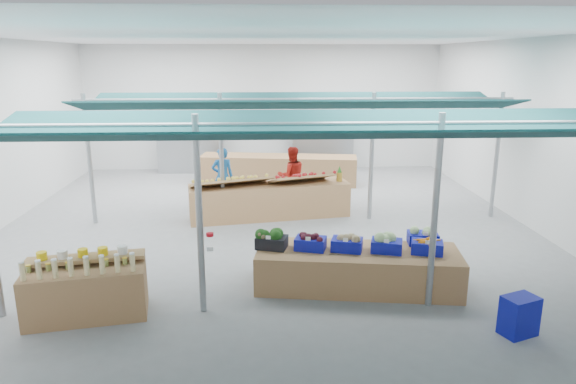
% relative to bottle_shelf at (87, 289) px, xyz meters
% --- Properties ---
extents(floor, '(13.00, 13.00, 0.00)m').
position_rel_bottle_shelf_xyz_m(floor, '(2.71, 4.04, -0.42)').
color(floor, slate).
rests_on(floor, ground).
extents(hall, '(13.00, 13.00, 13.00)m').
position_rel_bottle_shelf_xyz_m(hall, '(2.71, 5.48, 2.23)').
color(hall, silver).
rests_on(hall, ground).
extents(pole_grid, '(10.00, 4.60, 3.00)m').
position_rel_bottle_shelf_xyz_m(pole_grid, '(3.46, 2.29, 1.39)').
color(pole_grid, gray).
rests_on(pole_grid, floor).
extents(awnings, '(9.50, 7.08, 0.30)m').
position_rel_bottle_shelf_xyz_m(awnings, '(3.46, 2.29, 2.36)').
color(awnings, '#0B3130').
rests_on(awnings, pole_grid).
extents(back_shelving_left, '(2.00, 0.50, 2.00)m').
position_rel_bottle_shelf_xyz_m(back_shelving_left, '(0.21, 10.04, 0.58)').
color(back_shelving_left, '#B23F33').
rests_on(back_shelving_left, floor).
extents(back_shelving_right, '(2.00, 0.50, 2.00)m').
position_rel_bottle_shelf_xyz_m(back_shelving_right, '(4.71, 10.04, 0.58)').
color(back_shelving_right, '#B23F33').
rests_on(back_shelving_right, floor).
extents(bottle_shelf, '(1.82, 1.30, 1.04)m').
position_rel_bottle_shelf_xyz_m(bottle_shelf, '(0.00, 0.00, 0.00)').
color(bottle_shelf, olive).
rests_on(bottle_shelf, floor).
extents(veg_counter, '(3.48, 1.58, 0.65)m').
position_rel_bottle_shelf_xyz_m(veg_counter, '(4.21, 0.76, -0.09)').
color(veg_counter, olive).
rests_on(veg_counter, floor).
extents(fruit_counter, '(3.93, 1.54, 0.82)m').
position_rel_bottle_shelf_xyz_m(fruit_counter, '(2.81, 4.81, -0.01)').
color(fruit_counter, olive).
rests_on(fruit_counter, floor).
extents(far_counter, '(4.85, 1.65, 0.86)m').
position_rel_bottle_shelf_xyz_m(far_counter, '(3.15, 8.27, 0.01)').
color(far_counter, olive).
rests_on(far_counter, floor).
extents(crate_stack, '(0.56, 0.48, 0.57)m').
position_rel_bottle_shelf_xyz_m(crate_stack, '(6.18, -0.89, -0.14)').
color(crate_stack, '#0D1295').
rests_on(crate_stack, floor).
extents(vendor_left, '(0.61, 0.45, 1.53)m').
position_rel_bottle_shelf_xyz_m(vendor_left, '(1.61, 5.91, 0.35)').
color(vendor_left, '#165391').
rests_on(vendor_left, floor).
extents(vendor_right, '(0.83, 0.70, 1.53)m').
position_rel_bottle_shelf_xyz_m(vendor_right, '(3.41, 5.91, 0.35)').
color(vendor_right, '#A11A13').
rests_on(vendor_right, floor).
extents(crate_broccoli, '(0.58, 0.48, 0.35)m').
position_rel_bottle_shelf_xyz_m(crate_broccoli, '(2.78, 0.96, 0.39)').
color(crate_broccoli, black).
rests_on(crate_broccoli, veg_counter).
extents(crate_beets, '(0.58, 0.48, 0.29)m').
position_rel_bottle_shelf_xyz_m(crate_beets, '(3.43, 0.87, 0.37)').
color(crate_beets, '#0D1295').
rests_on(crate_beets, veg_counter).
extents(crate_celeriac, '(0.58, 0.48, 0.31)m').
position_rel_bottle_shelf_xyz_m(crate_celeriac, '(4.03, 0.78, 0.38)').
color(crate_celeriac, '#0D1295').
rests_on(crate_celeriac, veg_counter).
extents(crate_cabbage, '(0.58, 0.48, 0.35)m').
position_rel_bottle_shelf_xyz_m(crate_cabbage, '(4.67, 0.69, 0.39)').
color(crate_cabbage, '#0D1295').
rests_on(crate_cabbage, veg_counter).
extents(crate_carrots, '(0.58, 0.48, 0.29)m').
position_rel_bottle_shelf_xyz_m(crate_carrots, '(5.32, 0.60, 0.34)').
color(crate_carrots, '#0D1295').
rests_on(crate_carrots, veg_counter).
extents(sparrow, '(0.12, 0.09, 0.11)m').
position_rel_bottle_shelf_xyz_m(sparrow, '(2.62, 0.87, 0.48)').
color(sparrow, brown).
rests_on(sparrow, crate_broccoli).
extents(pole_ribbon, '(0.12, 0.12, 0.28)m').
position_rel_bottle_shelf_xyz_m(pole_ribbon, '(1.81, 0.40, 0.66)').
color(pole_ribbon, '#B30B16').
rests_on(pole_ribbon, pole_grid).
extents(apple_heap_yellow, '(2.02, 1.29, 0.27)m').
position_rel_bottle_shelf_xyz_m(apple_heap_yellow, '(1.93, 4.57, 0.57)').
color(apple_heap_yellow, '#997247').
rests_on(apple_heap_yellow, fruit_counter).
extents(apple_heap_red, '(1.65, 1.16, 0.27)m').
position_rel_bottle_shelf_xyz_m(apple_heap_red, '(3.59, 4.85, 0.57)').
color(apple_heap_red, '#997247').
rests_on(apple_heap_red, fruit_counter).
extents(pineapple, '(0.14, 0.14, 0.39)m').
position_rel_bottle_shelf_xyz_m(pineapple, '(4.53, 5.01, 0.58)').
color(pineapple, '#8C6019').
rests_on(pineapple, fruit_counter).
extents(crate_extra, '(0.54, 0.43, 0.32)m').
position_rel_bottle_shelf_xyz_m(crate_extra, '(5.38, 1.01, 0.38)').
color(crate_extra, '#0D1295').
rests_on(crate_extra, veg_counter).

